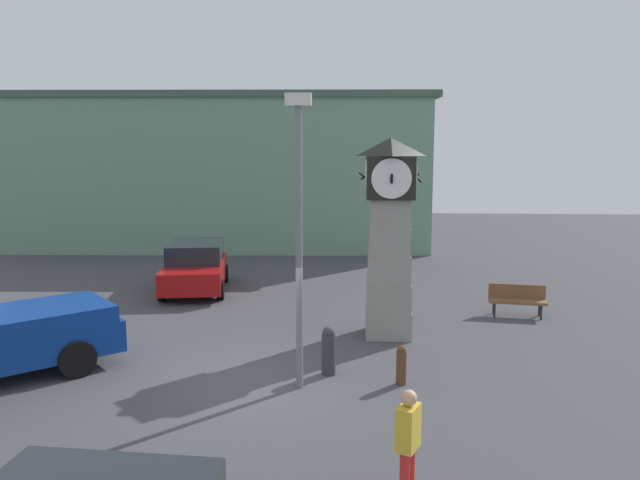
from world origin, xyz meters
TOP-DOWN VIEW (x-y plane):
  - ground_plane at (0.00, 0.00)m, footprint 67.50×67.50m
  - clock_tower at (2.94, 3.57)m, footprint 1.59×1.66m
  - bollard_near_tower at (1.54, 0.65)m, footprint 0.30×0.30m
  - bollard_mid_row at (3.07, 0.17)m, footprint 0.21×0.21m
  - car_far_lot at (-3.40, 8.28)m, footprint 2.58×4.44m
  - bench at (6.75, 5.68)m, footprint 1.66×0.74m
  - pedestrian_near_bench at (2.87, -4.24)m, footprint 0.38×0.46m
  - street_lamp_far_side at (0.99, -0.13)m, footprint 0.50×0.24m
  - warehouse_blue_far at (-4.79, 19.79)m, footprint 20.97×10.83m

SIDE VIEW (x-z plane):
  - ground_plane at x=0.00m, z-range 0.00..0.00m
  - bollard_mid_row at x=3.07m, z-range 0.01..0.84m
  - bench at x=6.75m, z-range 0.07..0.97m
  - bollard_near_tower at x=1.54m, z-range 0.01..1.07m
  - car_far_lot at x=-3.40m, z-range 0.01..1.62m
  - pedestrian_near_bench at x=2.87m, z-range 0.12..1.77m
  - clock_tower at x=2.94m, z-range 0.10..5.19m
  - street_lamp_far_side at x=0.99m, z-range 0.49..6.37m
  - warehouse_blue_far at x=-4.79m, z-range 0.01..7.30m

